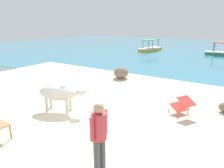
{
  "coord_description": "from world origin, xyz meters",
  "views": [
    {
      "loc": [
        4.22,
        -4.23,
        3.16
      ],
      "look_at": [
        -0.33,
        3.0,
        0.55
      ],
      "focal_mm": 32.05,
      "sensor_mm": 36.0,
      "label": 1
    }
  ],
  "objects": [
    {
      "name": "person_standing",
      "position": [
        2.06,
        -1.28,
        0.99
      ],
      "size": [
        0.32,
        0.51,
        1.62
      ],
      "rotation": [
        0.0,
        0.0,
        6.2
      ],
      "color": "#4C4C51",
      "rests_on": "sand_beach"
    },
    {
      "name": "sand_beach",
      "position": [
        0.0,
        0.0,
        0.02
      ],
      "size": [
        18.0,
        14.0,
        0.04
      ],
      "primitive_type": "cube",
      "color": "beige",
      "rests_on": "ground"
    },
    {
      "name": "cow",
      "position": [
        -1.05,
        0.53,
        0.73
      ],
      "size": [
        1.85,
        1.0,
        1.04
      ],
      "rotation": [
        0.0,
        0.0,
        0.34
      ],
      "color": "beige",
      "rests_on": "sand_beach"
    },
    {
      "name": "boat_yellow",
      "position": [
        -4.66,
        18.44,
        0.29
      ],
      "size": [
        1.76,
        3.81,
        1.29
      ],
      "rotation": [
        0.0,
        0.0,
        1.4
      ],
      "color": "gold",
      "rests_on": "water_surface"
    },
    {
      "name": "shore_rock_large",
      "position": [
        -1.4,
        5.7,
        0.38
      ],
      "size": [
        1.01,
        1.05,
        0.68
      ],
      "primitive_type": "ellipsoid",
      "rotation": [
        0.0,
        0.0,
        1.35
      ],
      "color": "gray",
      "rests_on": "sand_beach"
    },
    {
      "name": "water_surface",
      "position": [
        0.0,
        22.0,
        0.0
      ],
      "size": [
        60.0,
        36.0,
        0.03
      ],
      "primitive_type": "cube",
      "color": "teal",
      "rests_on": "ground"
    },
    {
      "name": "deck_chair_near",
      "position": [
        2.86,
        2.57,
        0.42
      ],
      "size": [
        0.93,
        0.85,
        0.68
      ],
      "rotation": [
        0.0,
        0.0,
        2.6
      ],
      "color": "#A37A4C",
      "rests_on": "sand_beach"
    }
  ]
}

